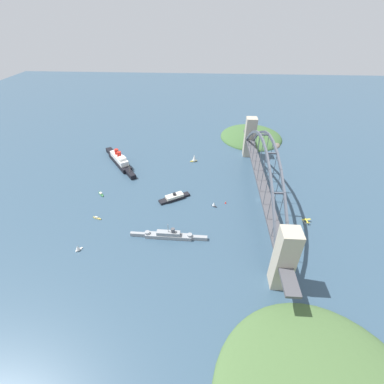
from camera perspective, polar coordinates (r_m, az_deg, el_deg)
name	(u,v)px	position (r m, az deg, el deg)	size (l,w,h in m)	color
ground_plane	(258,200)	(325.77, 13.94, -1.64)	(1400.00, 1400.00, 0.00)	#334C60
harbor_arch_bridge	(262,178)	(308.59, 14.75, 2.99)	(293.57, 15.03, 76.39)	#ADA38E
headland_east_shore	(252,138)	(483.77, 12.72, 11.30)	(112.52, 105.48, 21.62)	#3D6033
ocean_liner	(120,160)	(400.22, -15.27, 6.60)	(85.21, 66.11, 20.19)	black
naval_cruiser	(169,235)	(267.64, -4.93, -9.22)	(7.94, 77.11, 17.87)	gray
harbor_ferry_steamer	(174,197)	(316.61, -3.82, -1.13)	(26.52, 36.44, 8.35)	black
seaplane_taxiing_near_bridge	(306,221)	(308.75, 23.31, -5.69)	(8.56, 9.79, 5.06)	#B7B7B2
small_boat_0	(101,194)	(342.98, -18.95, -0.39)	(10.33, 9.41, 2.37)	#2D6B3D
small_boat_1	(78,248)	(276.70, -23.32, -10.99)	(6.44, 5.95, 6.66)	silver
small_boat_2	(194,158)	(393.44, 0.49, 7.32)	(7.62, 10.19, 11.96)	gold
small_boat_3	(214,204)	(305.54, 4.70, -2.61)	(5.21, 6.13, 6.53)	black
small_boat_4	(97,218)	(307.12, -19.71, -5.27)	(4.21, 9.92, 2.35)	gold
channel_marker_buoy	(226,203)	(312.60, 7.23, -2.26)	(2.20, 2.20, 2.75)	red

